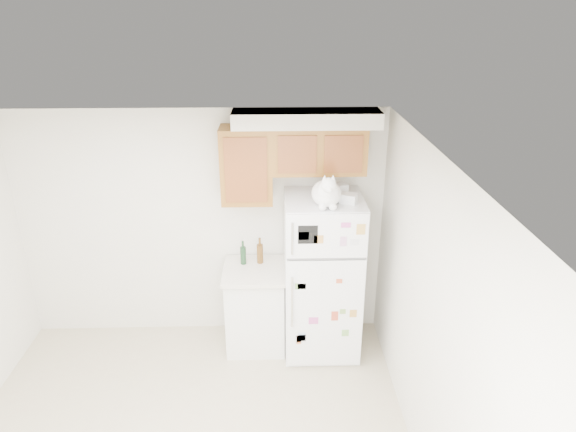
{
  "coord_description": "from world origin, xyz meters",
  "views": [
    {
      "loc": [
        0.76,
        -2.96,
        3.45
      ],
      "look_at": [
        0.89,
        1.55,
        1.55
      ],
      "focal_mm": 32.0,
      "sensor_mm": 36.0,
      "label": 1
    }
  ],
  "objects_px": {
    "refrigerator": "(322,277)",
    "base_counter": "(256,306)",
    "storage_box_back": "(337,189)",
    "bottle_amber": "(260,250)",
    "bottle_green": "(243,252)",
    "storage_box_front": "(348,198)",
    "cat": "(327,193)"
  },
  "relations": [
    {
      "from": "refrigerator",
      "to": "base_counter",
      "type": "height_order",
      "value": "refrigerator"
    },
    {
      "from": "storage_box_back",
      "to": "refrigerator",
      "type": "bearing_deg",
      "value": -156.61
    },
    {
      "from": "bottle_amber",
      "to": "bottle_green",
      "type": "bearing_deg",
      "value": -174.37
    },
    {
      "from": "storage_box_front",
      "to": "bottle_green",
      "type": "bearing_deg",
      "value": -171.04
    },
    {
      "from": "bottle_amber",
      "to": "refrigerator",
      "type": "bearing_deg",
      "value": -17.03
    },
    {
      "from": "base_counter",
      "to": "storage_box_back",
      "type": "bearing_deg",
      "value": 4.21
    },
    {
      "from": "storage_box_back",
      "to": "bottle_amber",
      "type": "distance_m",
      "value": 1.04
    },
    {
      "from": "storage_box_front",
      "to": "bottle_amber",
      "type": "bearing_deg",
      "value": -175.11
    },
    {
      "from": "base_counter",
      "to": "storage_box_back",
      "type": "height_order",
      "value": "storage_box_back"
    },
    {
      "from": "base_counter",
      "to": "storage_box_back",
      "type": "xyz_separation_m",
      "value": [
        0.83,
        0.06,
        1.29
      ]
    },
    {
      "from": "storage_box_back",
      "to": "bottle_green",
      "type": "distance_m",
      "value": 1.18
    },
    {
      "from": "refrigerator",
      "to": "cat",
      "type": "distance_m",
      "value": 1.0
    },
    {
      "from": "cat",
      "to": "storage_box_back",
      "type": "distance_m",
      "value": 0.35
    },
    {
      "from": "cat",
      "to": "bottle_amber",
      "type": "height_order",
      "value": "cat"
    },
    {
      "from": "base_counter",
      "to": "storage_box_front",
      "type": "xyz_separation_m",
      "value": [
        0.9,
        -0.19,
        1.28
      ]
    },
    {
      "from": "base_counter",
      "to": "storage_box_back",
      "type": "relative_size",
      "value": 5.11
    },
    {
      "from": "base_counter",
      "to": "cat",
      "type": "distance_m",
      "value": 1.55
    },
    {
      "from": "storage_box_front",
      "to": "base_counter",
      "type": "bearing_deg",
      "value": -166.86
    },
    {
      "from": "cat",
      "to": "storage_box_back",
      "type": "relative_size",
      "value": 2.75
    },
    {
      "from": "refrigerator",
      "to": "storage_box_back",
      "type": "relative_size",
      "value": 9.44
    },
    {
      "from": "storage_box_front",
      "to": "bottle_amber",
      "type": "relative_size",
      "value": 0.53
    },
    {
      "from": "base_counter",
      "to": "storage_box_front",
      "type": "height_order",
      "value": "storage_box_front"
    },
    {
      "from": "storage_box_back",
      "to": "storage_box_front",
      "type": "height_order",
      "value": "storage_box_back"
    },
    {
      "from": "cat",
      "to": "bottle_green",
      "type": "height_order",
      "value": "cat"
    },
    {
      "from": "refrigerator",
      "to": "cat",
      "type": "xyz_separation_m",
      "value": [
        0.0,
        -0.18,
        0.98
      ]
    },
    {
      "from": "base_counter",
      "to": "bottle_amber",
      "type": "relative_size",
      "value": 3.26
    },
    {
      "from": "refrigerator",
      "to": "storage_box_back",
      "type": "height_order",
      "value": "storage_box_back"
    },
    {
      "from": "base_counter",
      "to": "storage_box_front",
      "type": "bearing_deg",
      "value": -11.73
    },
    {
      "from": "refrigerator",
      "to": "storage_box_front",
      "type": "height_order",
      "value": "storage_box_front"
    },
    {
      "from": "storage_box_back",
      "to": "storage_box_front",
      "type": "xyz_separation_m",
      "value": [
        0.08,
        -0.25,
        -0.01
      ]
    },
    {
      "from": "bottle_green",
      "to": "refrigerator",
      "type": "bearing_deg",
      "value": -12.37
    },
    {
      "from": "cat",
      "to": "storage_box_front",
      "type": "xyz_separation_m",
      "value": [
        0.21,
        0.07,
        -0.09
      ]
    }
  ]
}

